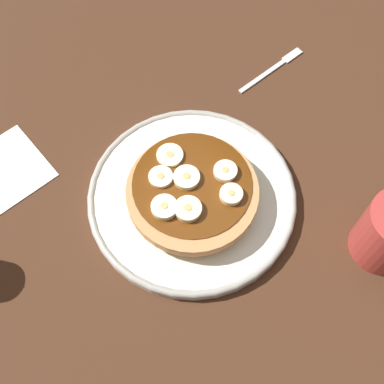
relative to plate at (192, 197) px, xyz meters
The scene contains 12 objects.
ground_plane 2.42cm from the plate, ahead, with size 140.00×140.00×3.00cm, color #422616.
plate is the anchor object (origin of this frame).
pancake_stack 2.21cm from the plate, 135.09° to the right, with size 17.39×17.39×3.27cm.
banana_slice_0 4.17cm from the plate, 106.09° to the left, with size 3.42×3.42×0.94cm.
banana_slice_1 6.42cm from the plate, behind, with size 3.34×3.34×1.07cm.
banana_slice_2 6.63cm from the plate, 66.47° to the right, with size 2.93×2.93×1.07cm.
banana_slice_3 5.67cm from the plate, 122.42° to the left, with size 3.15×3.15×0.75cm.
banana_slice_4 6.33cm from the plate, 79.27° to the left, with size 3.51×3.51×0.68cm.
banana_slice_5 6.09cm from the plate, 25.95° to the right, with size 3.07×3.07×0.96cm.
banana_slice_6 5.63cm from the plate, 143.64° to the right, with size 3.44×3.44×1.06cm.
napkin 26.57cm from the plate, 124.18° to the left, with size 11.00×11.00×0.30cm, color white.
fork 26.31cm from the plate, 14.39° to the left, with size 13.03×2.35×0.50cm.
Camera 1 is at (-21.80, -20.85, 60.79)cm, focal length 46.98 mm.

